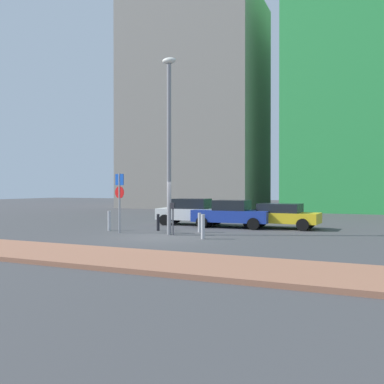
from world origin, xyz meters
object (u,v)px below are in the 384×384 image
at_px(parked_car_yellow, 280,215).
at_px(traffic_bollard_near, 200,223).
at_px(traffic_bollard_edge, 203,227).
at_px(parked_car_white, 191,211).
at_px(traffic_bollard_mid, 109,221).
at_px(traffic_bollard_far, 158,222).
at_px(parked_car_blue, 232,214).
at_px(parking_sign_post, 120,195).
at_px(street_lamp, 169,133).
at_px(parking_meter, 173,214).

xyz_separation_m(parked_car_yellow, traffic_bollard_near, (-3.24, -3.62, -0.24)).
height_order(parked_car_yellow, traffic_bollard_edge, parked_car_yellow).
distance_m(parked_car_white, traffic_bollard_mid, 5.47).
bearing_deg(parked_car_white, traffic_bollard_mid, -117.39).
bearing_deg(traffic_bollard_edge, traffic_bollard_far, 146.57).
bearing_deg(traffic_bollard_far, parked_car_blue, 47.91).
distance_m(traffic_bollard_mid, traffic_bollard_edge, 5.88).
distance_m(parked_car_yellow, traffic_bollard_mid, 9.16).
bearing_deg(traffic_bollard_edge, traffic_bollard_near, 115.79).
distance_m(traffic_bollard_far, traffic_bollard_edge, 4.10).
bearing_deg(traffic_bollard_mid, traffic_bollard_near, 14.32).
xyz_separation_m(parking_sign_post, traffic_bollard_mid, (-1.06, 0.65, -1.33)).
bearing_deg(traffic_bollard_mid, street_lamp, -6.40).
bearing_deg(street_lamp, parked_car_yellow, 51.48).
relative_size(parked_car_blue, parking_meter, 2.84).
bearing_deg(parking_meter, parking_sign_post, -176.58).
bearing_deg(traffic_bollard_far, traffic_bollard_near, 4.12).
bearing_deg(traffic_bollard_far, parking_meter, -43.01).
relative_size(parked_car_blue, traffic_bollard_near, 4.45).
bearing_deg(parking_sign_post, traffic_bollard_mid, 148.78).
height_order(parking_sign_post, traffic_bollard_edge, parking_sign_post).
bearing_deg(parked_car_yellow, traffic_bollard_far, -145.48).
distance_m(parked_car_yellow, parking_meter, 6.56).
height_order(parking_sign_post, parking_meter, parking_sign_post).
relative_size(parked_car_white, parking_sign_post, 1.40).
bearing_deg(traffic_bollard_mid, traffic_bollard_edge, -12.32).
relative_size(street_lamp, traffic_bollard_near, 8.60).
bearing_deg(parked_car_blue, parking_sign_post, -130.53).
relative_size(parked_car_blue, traffic_bollard_edge, 4.03).
height_order(parked_car_white, traffic_bollard_near, parked_car_white).
bearing_deg(traffic_bollard_edge, parking_meter, 157.00).
distance_m(parked_car_blue, parking_sign_post, 6.53).
bearing_deg(parking_sign_post, parked_car_blue, 49.47).
distance_m(parking_meter, traffic_bollard_far, 2.24).
xyz_separation_m(parked_car_blue, street_lamp, (-1.57, -4.66, 4.04)).
distance_m(parked_car_white, street_lamp, 6.71).
distance_m(street_lamp, traffic_bollard_far, 4.80).
xyz_separation_m(street_lamp, traffic_bollard_edge, (2.06, -0.84, -4.28)).
xyz_separation_m(parked_car_white, parked_car_yellow, (5.30, -0.06, -0.08)).
xyz_separation_m(parked_car_white, traffic_bollard_near, (2.06, -3.68, -0.32)).
height_order(traffic_bollard_mid, traffic_bollard_far, traffic_bollard_mid).
xyz_separation_m(parked_car_yellow, traffic_bollard_edge, (-2.07, -6.04, -0.19)).
distance_m(parked_car_blue, parked_car_yellow, 2.62).
height_order(parked_car_blue, traffic_bollard_edge, parked_car_blue).
relative_size(parked_car_yellow, parking_sign_post, 1.49).
xyz_separation_m(parked_car_white, parking_meter, (1.40, -5.32, 0.17)).
xyz_separation_m(traffic_bollard_mid, traffic_bollard_far, (2.32, 1.00, -0.08)).
bearing_deg(traffic_bollard_near, parked_car_white, 119.24).
bearing_deg(street_lamp, parked_car_blue, 71.36).
height_order(parking_sign_post, traffic_bollard_mid, parking_sign_post).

